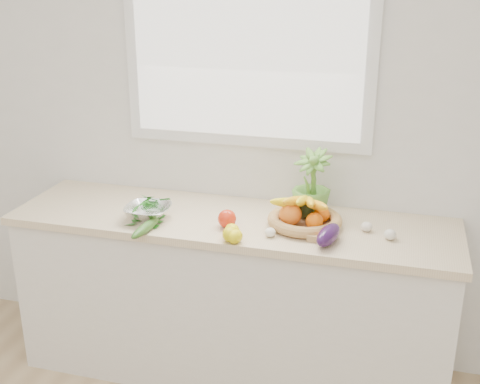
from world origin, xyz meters
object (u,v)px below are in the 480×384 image
(apple, at_px, (227,219))
(eggplant, at_px, (328,235))
(colander_with_spinach, at_px, (148,208))
(cucumber, at_px, (146,228))
(fruit_basket, at_px, (304,216))
(potted_herb, at_px, (312,184))

(apple, bearing_deg, eggplant, -6.17)
(eggplant, distance_m, colander_with_spinach, 0.90)
(cucumber, bearing_deg, fruit_basket, 21.24)
(eggplant, relative_size, colander_with_spinach, 0.89)
(apple, height_order, potted_herb, potted_herb)
(cucumber, distance_m, potted_herb, 0.84)
(apple, height_order, colander_with_spinach, colander_with_spinach)
(potted_herb, xyz_separation_m, colander_with_spinach, (-0.77, -0.26, -0.11))
(eggplant, bearing_deg, colander_with_spinach, 177.26)
(eggplant, bearing_deg, apple, 173.83)
(fruit_basket, bearing_deg, potted_herb, 85.65)
(potted_herb, bearing_deg, apple, -145.82)
(cucumber, bearing_deg, colander_with_spinach, 108.90)
(apple, distance_m, colander_with_spinach, 0.41)
(potted_herb, distance_m, colander_with_spinach, 0.82)
(apple, relative_size, eggplant, 0.42)
(cucumber, height_order, colander_with_spinach, colander_with_spinach)
(apple, bearing_deg, potted_herb, 34.18)
(apple, height_order, eggplant, apple)
(cucumber, xyz_separation_m, colander_with_spinach, (-0.05, 0.15, 0.04))
(fruit_basket, bearing_deg, apple, -162.04)
(eggplant, distance_m, fruit_basket, 0.22)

